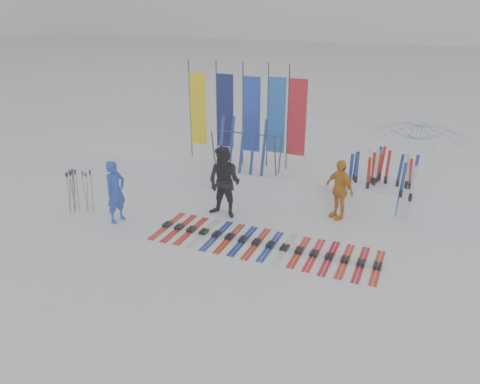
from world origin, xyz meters
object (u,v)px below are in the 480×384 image
at_px(person_blue, 116,192).
at_px(ski_row, 263,244).
at_px(person_yellow, 339,189).
at_px(tent_canopy, 412,162).
at_px(ski_rack, 247,146).
at_px(person_black, 224,183).

distance_m(person_blue, ski_row, 4.12).
height_order(person_blue, person_yellow, person_blue).
xyz_separation_m(tent_canopy, ski_rack, (-4.74, -0.95, 0.18)).
distance_m(person_black, ski_row, 2.14).
xyz_separation_m(person_blue, tent_canopy, (7.04, 4.42, 0.36)).
height_order(person_black, tent_canopy, tent_canopy).
distance_m(person_black, tent_canopy, 5.47).
bearing_deg(person_blue, tent_canopy, -47.01).
height_order(ski_row, ski_rack, ski_rack).
relative_size(person_yellow, tent_canopy, 0.62).
bearing_deg(person_blue, ski_row, -76.05).
bearing_deg(person_black, person_yellow, 25.03).
bearing_deg(ski_row, person_blue, -176.91).
xyz_separation_m(person_blue, ski_row, (4.04, 0.22, -0.80)).
bearing_deg(tent_canopy, ski_rack, -168.71).
bearing_deg(person_black, ski_rack, 99.73).
xyz_separation_m(person_black, ski_rack, (-0.20, 2.10, 0.41)).
height_order(person_blue, person_black, person_black).
distance_m(person_blue, ski_rack, 4.21).
height_order(person_yellow, tent_canopy, tent_canopy).
bearing_deg(ski_rack, person_yellow, -18.26).
distance_m(tent_canopy, ski_row, 5.30).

